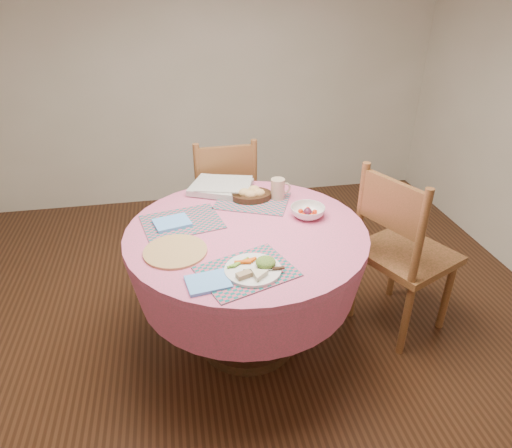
# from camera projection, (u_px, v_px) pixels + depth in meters

# --- Properties ---
(ground) EXTENTS (4.00, 4.00, 0.00)m
(ground) POSITION_uv_depth(u_px,v_px,m) (248.00, 340.00, 2.69)
(ground) COLOR #331C0F
(ground) RESTS_ON ground
(room_envelope) EXTENTS (4.01, 4.01, 2.71)m
(room_envelope) POSITION_uv_depth(u_px,v_px,m) (244.00, 25.00, 1.85)
(room_envelope) COLOR silver
(room_envelope) RESTS_ON ground
(dining_table) EXTENTS (1.24, 1.24, 0.75)m
(dining_table) POSITION_uv_depth(u_px,v_px,m) (247.00, 262.00, 2.42)
(dining_table) COLOR #C55C7F
(dining_table) RESTS_ON ground
(chair_right) EXTENTS (0.61, 0.62, 1.03)m
(chair_right) POSITION_uv_depth(u_px,v_px,m) (401.00, 250.00, 2.55)
(chair_right) COLOR brown
(chair_right) RESTS_ON ground
(chair_back) EXTENTS (0.46, 0.44, 0.97)m
(chair_back) POSITION_uv_depth(u_px,v_px,m) (224.00, 199.00, 3.19)
(chair_back) COLOR brown
(chair_back) RESTS_ON ground
(placemat_front) EXTENTS (0.48, 0.42, 0.01)m
(placemat_front) POSITION_uv_depth(u_px,v_px,m) (247.00, 272.00, 2.00)
(placemat_front) COLOR #116363
(placemat_front) RESTS_ON dining_table
(placemat_left) EXTENTS (0.45, 0.38, 0.01)m
(placemat_left) POSITION_uv_depth(u_px,v_px,m) (182.00, 222.00, 2.39)
(placemat_left) COLOR #116363
(placemat_left) RESTS_ON dining_table
(placemat_back) EXTENTS (0.49, 0.43, 0.01)m
(placemat_back) POSITION_uv_depth(u_px,v_px,m) (253.00, 201.00, 2.61)
(placemat_back) COLOR #116363
(placemat_back) RESTS_ON dining_table
(wicker_trivet) EXTENTS (0.30, 0.30, 0.01)m
(wicker_trivet) POSITION_uv_depth(u_px,v_px,m) (175.00, 251.00, 2.14)
(wicker_trivet) COLOR #9D8244
(wicker_trivet) RESTS_ON dining_table
(napkin_near) EXTENTS (0.20, 0.17, 0.01)m
(napkin_near) POSITION_uv_depth(u_px,v_px,m) (208.00, 282.00, 1.92)
(napkin_near) COLOR #63A8FF
(napkin_near) RESTS_ON dining_table
(napkin_far) EXTENTS (0.21, 0.18, 0.01)m
(napkin_far) POSITION_uv_depth(u_px,v_px,m) (172.00, 223.00, 2.36)
(napkin_far) COLOR #63A8FF
(napkin_far) RESTS_ON placemat_left
(dinner_plate) EXTENTS (0.25, 0.25, 0.05)m
(dinner_plate) POSITION_uv_depth(u_px,v_px,m) (255.00, 269.00, 1.99)
(dinner_plate) COLOR white
(dinner_plate) RESTS_ON placemat_front
(bread_bowl) EXTENTS (0.23, 0.23, 0.08)m
(bread_bowl) POSITION_uv_depth(u_px,v_px,m) (252.00, 194.00, 2.62)
(bread_bowl) COLOR black
(bread_bowl) RESTS_ON placemat_back
(latte_mug) EXTENTS (0.12, 0.08, 0.12)m
(latte_mug) POSITION_uv_depth(u_px,v_px,m) (278.00, 189.00, 2.61)
(latte_mug) COLOR tan
(latte_mug) RESTS_ON placemat_back
(fruit_bowl) EXTENTS (0.24, 0.24, 0.06)m
(fruit_bowl) POSITION_uv_depth(u_px,v_px,m) (308.00, 212.00, 2.44)
(fruit_bowl) COLOR white
(fruit_bowl) RESTS_ON dining_table
(newspaper_stack) EXTENTS (0.42, 0.39, 0.04)m
(newspaper_stack) POSITION_uv_depth(u_px,v_px,m) (221.00, 186.00, 2.73)
(newspaper_stack) COLOR silver
(newspaper_stack) RESTS_ON dining_table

